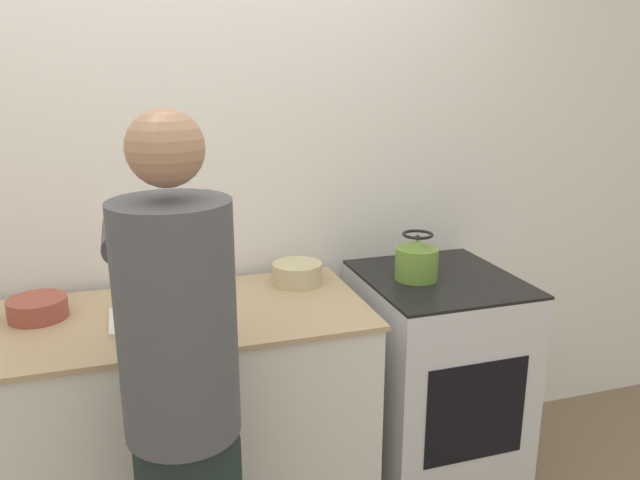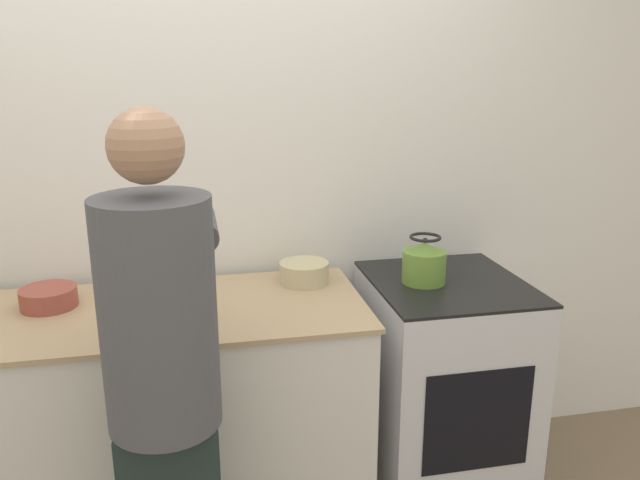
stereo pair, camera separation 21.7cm
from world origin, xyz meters
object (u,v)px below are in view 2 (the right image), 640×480
at_px(cutting_board, 163,311).
at_px(knife, 173,308).
at_px(person, 164,380).
at_px(kettle, 424,263).
at_px(bowl_prep, 304,273).
at_px(oven, 442,387).

distance_m(cutting_board, knife, 0.04).
distance_m(person, knife, 0.47).
distance_m(cutting_board, kettle, 0.99).
relative_size(kettle, bowl_prep, 0.95).
bearing_deg(person, knife, 87.96).
bearing_deg(bowl_prep, knife, -156.10).
distance_m(knife, kettle, 0.96).
bearing_deg(cutting_board, knife, -21.42).
bearing_deg(knife, kettle, 26.29).
bearing_deg(oven, person, -153.53).
xyz_separation_m(oven, kettle, (-0.10, 0.01, 0.54)).
height_order(knife, bowl_prep, bowl_prep).
bearing_deg(bowl_prep, kettle, -19.46).
height_order(person, knife, person).
xyz_separation_m(knife, bowl_prep, (0.51, 0.22, 0.02)).
distance_m(person, cutting_board, 0.49).
height_order(person, bowl_prep, person).
distance_m(oven, bowl_prep, 0.74).
bearing_deg(knife, person, -69.90).
distance_m(oven, knife, 1.15).
relative_size(oven, person, 0.56).
xyz_separation_m(person, knife, (0.02, 0.47, 0.02)).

